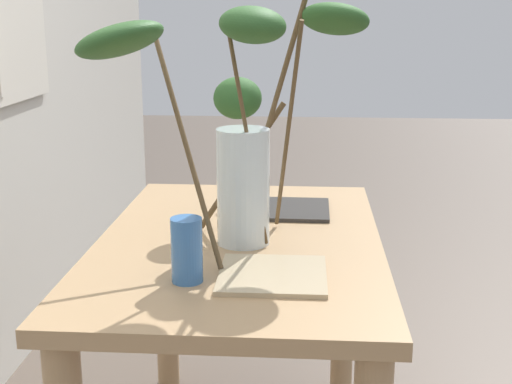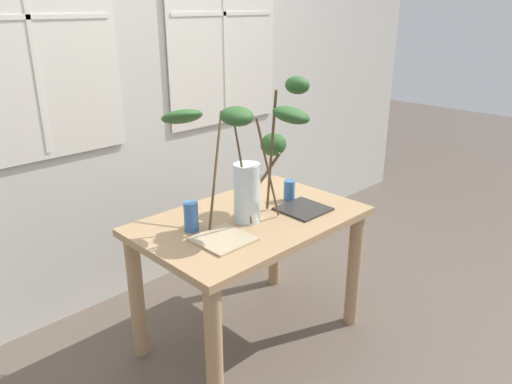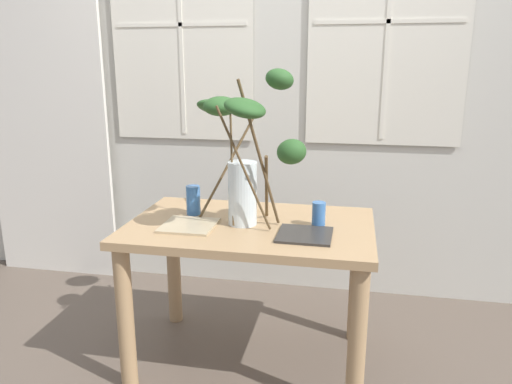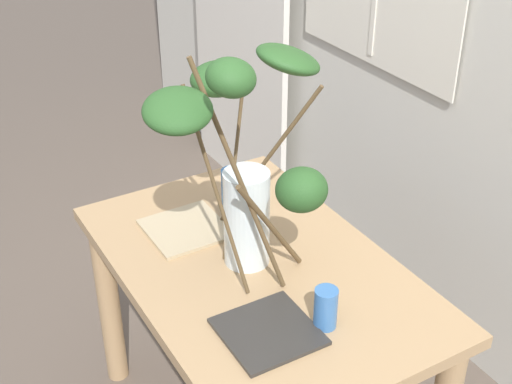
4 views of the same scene
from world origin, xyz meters
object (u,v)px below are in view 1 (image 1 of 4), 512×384
at_px(vase_with_branches, 242,105).
at_px(drinking_glass_blue_right, 243,187).
at_px(plate_square_left, 273,275).
at_px(dining_table, 240,288).
at_px(drinking_glass_blue_left, 187,250).
at_px(plate_square_right, 289,209).

bearing_deg(vase_with_branches, drinking_glass_blue_right, 5.08).
distance_m(drinking_glass_blue_right, plate_square_left, 0.60).
height_order(drinking_glass_blue_right, plate_square_left, drinking_glass_blue_right).
relative_size(dining_table, vase_with_branches, 1.58).
height_order(dining_table, vase_with_branches, vase_with_branches).
distance_m(drinking_glass_blue_left, plate_square_right, 0.61).
height_order(vase_with_branches, plate_square_left, vase_with_branches).
bearing_deg(dining_table, drinking_glass_blue_right, 3.47).
bearing_deg(plate_square_right, drinking_glass_blue_left, 159.95).
relative_size(drinking_glass_blue_left, plate_square_right, 0.62).
relative_size(drinking_glass_blue_left, plate_square_left, 0.61).
bearing_deg(drinking_glass_blue_right, vase_with_branches, -174.92).
distance_m(dining_table, vase_with_branches, 0.49).
bearing_deg(drinking_glass_blue_left, drinking_glass_blue_right, -6.14).
bearing_deg(plate_square_left, dining_table, 20.41).
distance_m(vase_with_branches, drinking_glass_blue_left, 0.41).
relative_size(dining_table, drinking_glass_blue_left, 7.88).
distance_m(drinking_glass_blue_right, plate_square_right, 0.16).
distance_m(dining_table, plate_square_right, 0.33).
xyz_separation_m(vase_with_branches, plate_square_left, (-0.24, -0.09, -0.35)).
bearing_deg(vase_with_branches, plate_square_right, -20.94).
height_order(drinking_glass_blue_left, plate_square_left, drinking_glass_blue_left).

